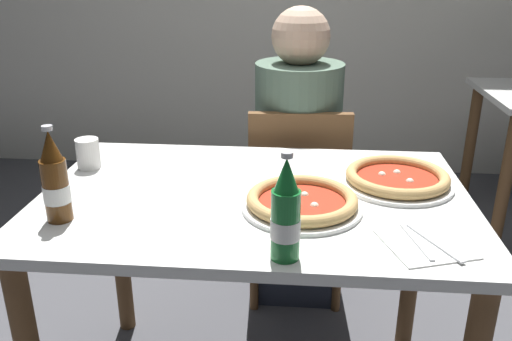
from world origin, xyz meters
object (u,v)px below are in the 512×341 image
Objects in this scene: pizza_marinara_far at (397,178)px; beer_bottle_left at (55,182)px; diner_seated at (297,166)px; pizza_margherita_near at (302,202)px; chair_behind_table at (297,194)px; napkin_with_cutlery at (425,244)px; dining_table_main at (254,230)px; beer_bottle_center at (286,215)px; paper_cup at (88,154)px.

beer_bottle_left is (-0.88, -0.30, 0.08)m from pizza_marinara_far.
pizza_margherita_near is (0.02, -0.75, 0.19)m from diner_seated.
beer_bottle_left is at bearing -161.12° from pizza_marinara_far.
chair_behind_table is 3.44× the size of beer_bottle_left.
pizza_margherita_near and pizza_marinara_far have the same top height.
chair_behind_table is 3.73× the size of napkin_with_cutlery.
pizza_margherita_near is 1.29× the size of beer_bottle_left.
napkin_with_cutlery is at bearing -31.14° from dining_table_main.
beer_bottle_center is 1.08× the size of napkin_with_cutlery.
chair_behind_table is 0.95m from napkin_with_cutlery.
beer_bottle_center is at bearing -98.01° from pizza_margherita_near.
chair_behind_table is at bearing 53.99° from beer_bottle_left.
beer_bottle_left reaches higher than pizza_margherita_near.
dining_table_main is 0.58m from paper_cup.
diner_seated reaches higher than beer_bottle_left.
pizza_margherita_near is 0.33m from pizza_marinara_far.
diner_seated is at bearing 80.29° from dining_table_main.
dining_table_main is 0.21m from pizza_margherita_near.
beer_bottle_left is at bearing -124.22° from diner_seated.
chair_behind_table is (0.12, 0.61, -0.15)m from dining_table_main.
beer_bottle_center is 0.35m from napkin_with_cutlery.
napkin_with_cutlery is (0.01, -0.35, -0.02)m from pizza_marinara_far.
dining_table_main is 4.86× the size of beer_bottle_left.
beer_bottle_left is at bearing 50.92° from chair_behind_table.
beer_bottle_center is at bearing -165.07° from napkin_with_cutlery.
beer_bottle_center is (-0.31, -0.44, 0.08)m from pizza_marinara_far.
paper_cup reaches higher than dining_table_main.
dining_table_main is at bearing 76.10° from chair_behind_table.
beer_bottle_left reaches higher than pizza_marinara_far.
pizza_margherita_near is 0.33m from napkin_with_cutlery.
beer_bottle_center reaches higher than pizza_margherita_near.
chair_behind_table is 8.95× the size of paper_cup.
pizza_margherita_near is at bearing -19.91° from paper_cup.
pizza_marinara_far reaches higher than napkin_with_cutlery.
dining_table_main is 0.67m from diner_seated.
chair_behind_table is at bearing 109.31° from napkin_with_cutlery.
diner_seated is at bearing 117.68° from pizza_marinara_far.
dining_table_main is 0.50m from napkin_with_cutlery.
paper_cup is (-0.65, -0.46, 0.32)m from chair_behind_table.
beer_bottle_center reaches higher than dining_table_main.
pizza_margherita_near is 0.27m from beer_bottle_center.
diner_seated is 0.77m from pizza_margherita_near.
chair_behind_table is 0.66m from pizza_marinara_far.
beer_bottle_center reaches higher than paper_cup.
diner_seated is 0.66m from pizza_marinara_far.
pizza_marinara_far is 0.35m from napkin_with_cutlery.
diner_seated is 0.85m from paper_cup.
pizza_margherita_near is at bearing 10.66° from beer_bottle_left.
pizza_margherita_near is at bearing -33.74° from dining_table_main.
diner_seated is at bearing 55.78° from beer_bottle_left.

